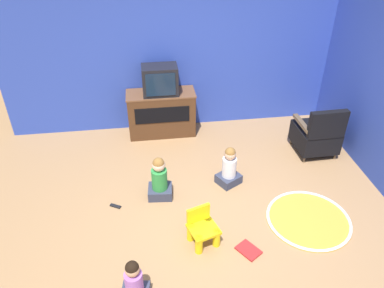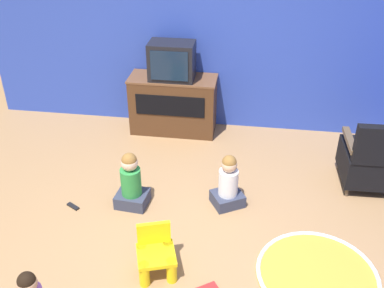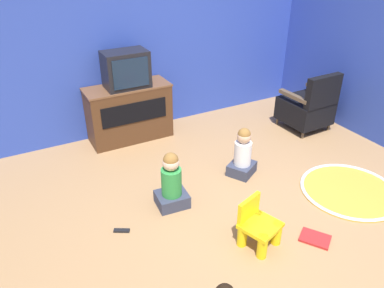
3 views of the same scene
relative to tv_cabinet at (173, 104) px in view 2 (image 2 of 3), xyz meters
name	(u,v)px [view 2 (image 2 of 3)]	position (x,y,z in m)	size (l,w,h in m)	color
ground_plane	(187,257)	(0.53, -2.26, -0.38)	(30.00, 30.00, 0.00)	#9E754C
wall_back	(195,26)	(0.24, 0.30, 0.93)	(5.42, 0.12, 2.63)	#2D47B2
tv_cabinet	(173,104)	(0.00, 0.00, 0.00)	(1.10, 0.46, 0.74)	#4C2D19
television	(172,61)	(0.00, -0.03, 0.59)	(0.55, 0.36, 0.46)	black
black_armchair	(372,160)	(2.30, -0.91, -0.05)	(0.60, 0.64, 0.85)	brown
yellow_kid_chair	(156,256)	(0.29, -2.45, -0.21)	(0.39, 0.38, 0.44)	yellow
play_mat	(317,274)	(1.66, -2.30, -0.37)	(1.04, 1.04, 0.04)	gold
child_watching_left	(228,184)	(0.82, -1.45, -0.13)	(0.39, 0.37, 0.59)	#33384C
child_watching_right	(131,183)	(-0.14, -1.60, -0.12)	(0.34, 0.30, 0.61)	#33384C
remote_control	(73,206)	(-0.73, -1.73, -0.37)	(0.15, 0.11, 0.02)	black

